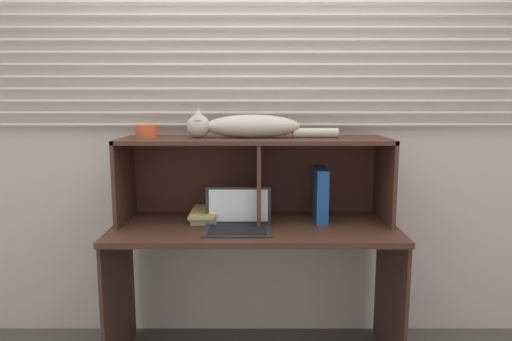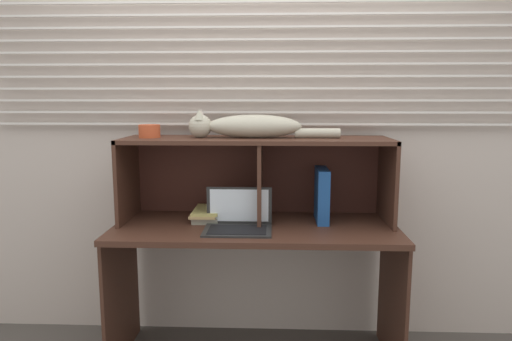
{
  "view_description": "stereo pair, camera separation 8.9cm",
  "coord_description": "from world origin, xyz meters",
  "px_view_note": "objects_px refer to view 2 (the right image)",
  "views": [
    {
      "loc": [
        0.01,
        -2.13,
        1.42
      ],
      "look_at": [
        0.0,
        0.3,
        1.04
      ],
      "focal_mm": 31.99,
      "sensor_mm": 36.0,
      "label": 1
    },
    {
      "loc": [
        0.1,
        -2.13,
        1.42
      ],
      "look_at": [
        0.0,
        0.3,
        1.04
      ],
      "focal_mm": 31.99,
      "sensor_mm": 36.0,
      "label": 2
    }
  ],
  "objects_px": {
    "cat": "(248,126)",
    "small_basket": "(149,131)",
    "book_stack": "(207,214)",
    "laptop": "(238,221)",
    "binder_upright": "(322,195)"
  },
  "relations": [
    {
      "from": "cat",
      "to": "binder_upright",
      "type": "distance_m",
      "value": 0.55
    },
    {
      "from": "laptop",
      "to": "book_stack",
      "type": "bearing_deg",
      "value": 136.24
    },
    {
      "from": "laptop",
      "to": "book_stack",
      "type": "xyz_separation_m",
      "value": [
        -0.19,
        0.18,
        -0.01
      ]
    },
    {
      "from": "laptop",
      "to": "small_basket",
      "type": "xyz_separation_m",
      "value": [
        -0.49,
        0.18,
        0.45
      ]
    },
    {
      "from": "binder_upright",
      "to": "cat",
      "type": "bearing_deg",
      "value": 180.0
    },
    {
      "from": "cat",
      "to": "small_basket",
      "type": "relative_size",
      "value": 7.03
    },
    {
      "from": "cat",
      "to": "book_stack",
      "type": "height_order",
      "value": "cat"
    },
    {
      "from": "binder_upright",
      "to": "book_stack",
      "type": "xyz_separation_m",
      "value": [
        -0.63,
        0.0,
        -0.11
      ]
    },
    {
      "from": "cat",
      "to": "book_stack",
      "type": "distance_m",
      "value": 0.53
    },
    {
      "from": "cat",
      "to": "binder_upright",
      "type": "xyz_separation_m",
      "value": [
        0.4,
        0.0,
        -0.37
      ]
    },
    {
      "from": "book_stack",
      "to": "small_basket",
      "type": "bearing_deg",
      "value": -179.97
    },
    {
      "from": "binder_upright",
      "to": "book_stack",
      "type": "bearing_deg",
      "value": 179.98
    },
    {
      "from": "small_basket",
      "to": "laptop",
      "type": "bearing_deg",
      "value": -20.09
    },
    {
      "from": "cat",
      "to": "laptop",
      "type": "distance_m",
      "value": 0.51
    },
    {
      "from": "book_stack",
      "to": "laptop",
      "type": "bearing_deg",
      "value": -43.76
    }
  ]
}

